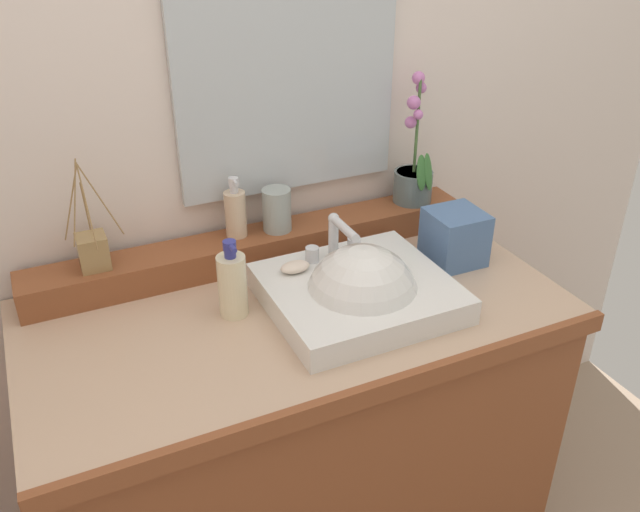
# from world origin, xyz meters

# --- Properties ---
(wall_back) EXTENTS (2.82, 0.20, 2.48)m
(wall_back) POSITION_xyz_m (0.00, 0.42, 1.24)
(wall_back) COLOR silver
(wall_back) RESTS_ON ground
(vanity_cabinet) EXTENTS (1.21, 0.63, 0.85)m
(vanity_cabinet) POSITION_xyz_m (0.00, -0.00, 0.43)
(vanity_cabinet) COLOR brown
(vanity_cabinet) RESTS_ON ground
(back_ledge) EXTENTS (1.14, 0.12, 0.07)m
(back_ledge) POSITION_xyz_m (0.00, 0.24, 0.89)
(back_ledge) COLOR brown
(back_ledge) RESTS_ON vanity_cabinet
(sink_basin) EXTENTS (0.40, 0.37, 0.28)m
(sink_basin) POSITION_xyz_m (0.13, -0.06, 0.87)
(sink_basin) COLOR white
(sink_basin) RESTS_ON vanity_cabinet
(soap_bar) EXTENTS (0.07, 0.04, 0.02)m
(soap_bar) POSITION_xyz_m (0.02, 0.05, 0.92)
(soap_bar) COLOR beige
(soap_bar) RESTS_ON sink_basin
(potted_plant) EXTENTS (0.11, 0.12, 0.35)m
(potted_plant) POSITION_xyz_m (0.45, 0.24, 1.00)
(potted_plant) COLOR slate
(potted_plant) RESTS_ON back_ledge
(soap_dispenser) EXTENTS (0.05, 0.05, 0.15)m
(soap_dispenser) POSITION_xyz_m (-0.05, 0.25, 0.99)
(soap_dispenser) COLOR beige
(soap_dispenser) RESTS_ON back_ledge
(tumbler_cup) EXTENTS (0.07, 0.07, 0.11)m
(tumbler_cup) POSITION_xyz_m (0.05, 0.24, 0.98)
(tumbler_cup) COLOR #98A19B
(tumbler_cup) RESTS_ON back_ledge
(reed_diffuser) EXTENTS (0.13, 0.10, 0.26)m
(reed_diffuser) POSITION_xyz_m (-0.39, 0.24, 0.97)
(reed_diffuser) COLOR #997A4B
(reed_diffuser) RESTS_ON back_ledge
(lotion_bottle) EXTENTS (0.06, 0.07, 0.18)m
(lotion_bottle) POSITION_xyz_m (-0.13, 0.04, 0.93)
(lotion_bottle) COLOR beige
(lotion_bottle) RESTS_ON vanity_cabinet
(tissue_box) EXTENTS (0.13, 0.13, 0.13)m
(tissue_box) POSITION_xyz_m (0.44, 0.03, 0.92)
(tissue_box) COLOR #4C6E9F
(tissue_box) RESTS_ON vanity_cabinet
(mirror) EXTENTS (0.56, 0.02, 0.64)m
(mirror) POSITION_xyz_m (0.12, 0.31, 1.33)
(mirror) COLOR silver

